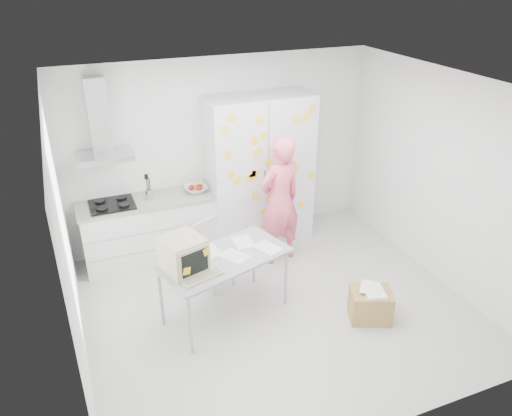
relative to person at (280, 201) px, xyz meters
name	(u,v)px	position (x,y,z in m)	size (l,w,h in m)	color
floor	(277,307)	(-0.47, -1.00, -0.92)	(4.50, 4.00, 0.02)	silver
walls	(255,184)	(-0.47, -0.28, 0.44)	(4.52, 4.01, 2.70)	white
ceiling	(282,87)	(-0.47, -1.00, 1.79)	(4.50, 4.00, 0.02)	white
counter_run	(149,229)	(-1.67, 0.70, -0.44)	(1.84, 0.63, 1.28)	white
range_hood	(100,127)	(-2.12, 0.84, 1.05)	(0.70, 0.48, 1.01)	silver
tall_cabinet	(259,171)	(-0.02, 0.68, 0.19)	(1.50, 0.68, 2.20)	silver
person	(280,201)	(0.00, 0.00, 0.00)	(0.66, 0.44, 1.82)	#FD627A
desk	(199,257)	(-1.40, -0.95, -0.01)	(1.65, 1.15, 1.19)	#93989C
chair	(211,250)	(-1.06, -0.23, -0.40)	(0.53, 0.53, 0.89)	silver
cardboard_box	(370,304)	(0.46, -1.61, -0.72)	(0.58, 0.53, 0.41)	#A98D49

